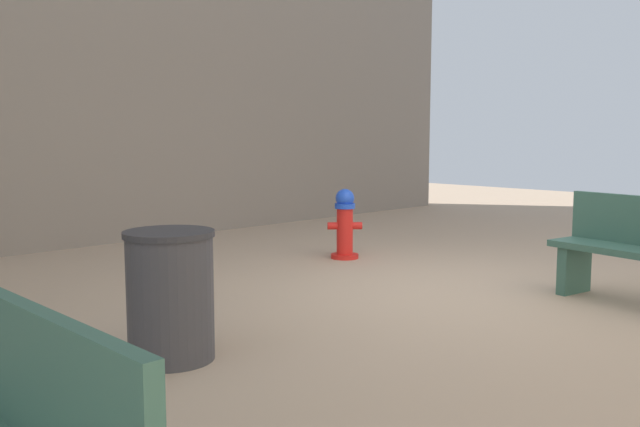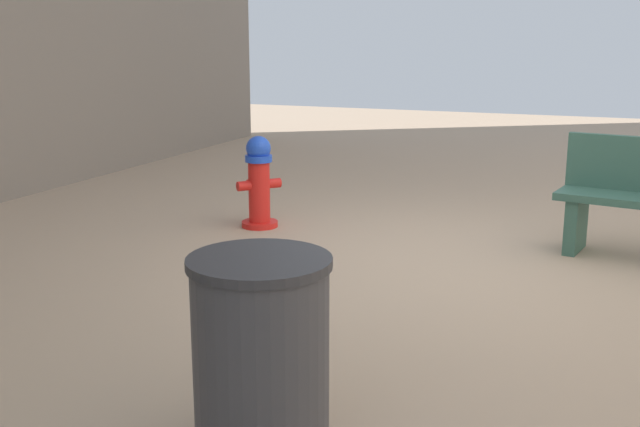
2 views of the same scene
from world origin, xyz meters
TOP-DOWN VIEW (x-y plane):
  - ground_plane at (0.00, 0.00)m, footprint 23.40×23.40m
  - fire_hydrant at (1.86, -0.55)m, footprint 0.38×0.38m
  - trash_bin at (0.11, 2.97)m, footprint 0.60×0.60m

SIDE VIEW (x-z plane):
  - ground_plane at x=0.00m, z-range 0.00..0.00m
  - fire_hydrant at x=1.86m, z-range 0.00..0.84m
  - trash_bin at x=0.11m, z-range 0.00..0.87m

